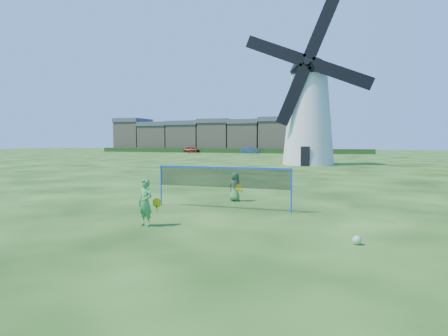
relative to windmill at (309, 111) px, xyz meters
name	(u,v)px	position (x,y,z in m)	size (l,w,h in m)	color
ground	(214,211)	(-0.19, -28.48, -5.68)	(220.00, 220.00, 0.00)	black
windmill	(309,111)	(0.00, 0.00, 0.00)	(12.77, 5.40, 16.80)	silver
badminton_net	(222,178)	(-0.03, -28.06, -4.54)	(5.05, 0.05, 1.55)	blue
player_girl	(145,203)	(-1.25, -31.39, -4.99)	(0.71, 0.46, 1.38)	green
player_boy	(235,187)	(-0.13, -26.12, -5.08)	(0.69, 0.52, 1.19)	#448540
play_ball	(357,240)	(4.56, -31.52, -5.57)	(0.22, 0.22, 0.22)	green
terraced_houses	(215,136)	(-26.43, 43.52, -1.83)	(52.24, 8.40, 8.30)	#9B8A67
hedge	(224,151)	(-22.19, 37.52, -5.18)	(62.00, 0.80, 1.00)	#193814
car_left	(191,150)	(-29.80, 37.04, -5.04)	(1.51, 3.75, 1.28)	maroon
car_right	(250,150)	(-15.87, 35.51, -5.04)	(1.34, 3.85, 1.27)	navy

